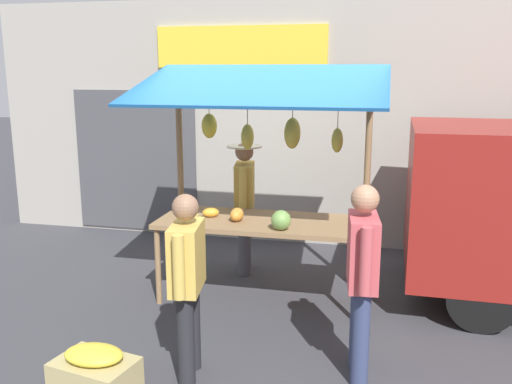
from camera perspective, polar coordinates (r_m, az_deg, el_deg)
ground_plane at (r=6.18m, az=0.64°, el=-10.79°), size 40.00×40.00×0.00m
street_backdrop at (r=7.88m, az=3.72°, el=7.03°), size 9.00×0.30×3.40m
market_stall at (r=5.77m, az=0.62°, el=3.44°), size 2.50×1.46×2.50m
vendor_with_sunhat at (r=6.67m, az=-1.19°, el=-0.56°), size 0.41×0.68×1.60m
shopper_with_shopping_bag at (r=4.45m, az=10.84°, el=-7.84°), size 0.27×0.68×1.59m
shopper_in_striped_shirt at (r=4.43m, az=-7.08°, el=-8.52°), size 0.28×0.66×1.52m
produce_crate_near at (r=4.52m, az=-16.19°, el=-17.74°), size 0.66×0.51×0.44m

